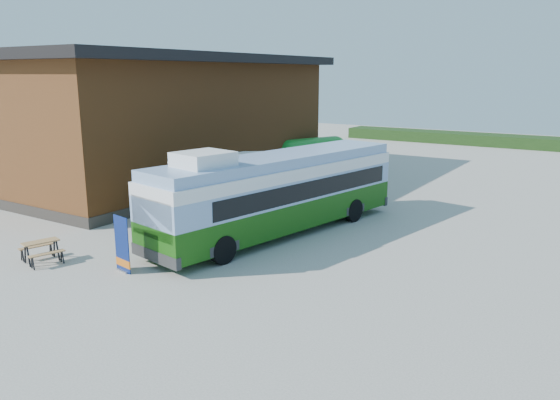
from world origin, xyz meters
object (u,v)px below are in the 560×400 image
Objects in this scene: picnic_table at (41,246)px; person_a at (352,182)px; person_b at (174,196)px; bus at (278,191)px; banner at (122,249)px; slurry_tanker at (312,152)px.

person_a is (4.86, 14.75, 0.33)m from picnic_table.
person_a is 0.95× the size of person_b.
picnic_table is at bearing -113.51° from bus.
person_b reaches higher than person_a.
person_b is (-3.66, 6.36, 0.17)m from banner.
picnic_table is 21.28m from slurry_tanker.
picnic_table is at bearing -153.72° from banner.
bus is at bearing 84.43° from banner.
picnic_table is (-5.03, -7.40, -1.23)m from bus.
picnic_table is 0.84× the size of person_b.
bus is 15.17m from slurry_tanker.
person_a is at bearing -23.86° from slurry_tanker.
banner is at bearing 57.46° from person_b.
person_a reaches higher than picnic_table.
bus is 7.82× the size of picnic_table.
person_b is (-5.57, -0.17, -0.85)m from bus.
bus is 5.64m from person_b.
banner is 1.19× the size of picnic_table.
picnic_table is at bearing -63.60° from slurry_tanker.
banner is at bearing -95.57° from bus.
person_a is at bearing 171.83° from person_b.
picnic_table is 7.26m from person_b.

